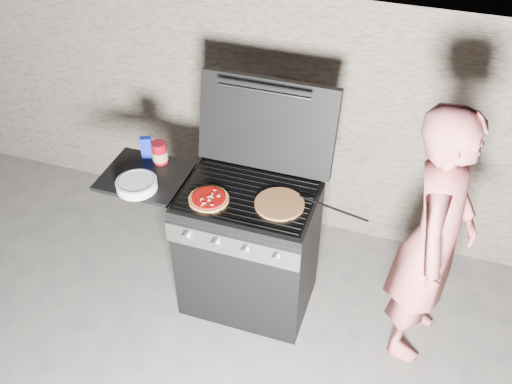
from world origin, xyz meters
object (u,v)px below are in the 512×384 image
(gas_grill, at_px, (212,242))
(sauce_jar, at_px, (160,152))
(pizza_topped, at_px, (209,198))
(person, at_px, (434,240))

(gas_grill, distance_m, sauce_jar, 0.66)
(gas_grill, xyz_separation_m, pizza_topped, (0.05, -0.11, 0.47))
(sauce_jar, bearing_deg, person, -3.55)
(pizza_topped, height_order, sauce_jar, sauce_jar)
(gas_grill, height_order, person, person)
(sauce_jar, relative_size, person, 0.09)
(pizza_topped, distance_m, person, 1.28)
(pizza_topped, bearing_deg, gas_grill, 114.41)
(gas_grill, relative_size, sauce_jar, 9.34)
(pizza_topped, relative_size, sauce_jar, 1.62)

